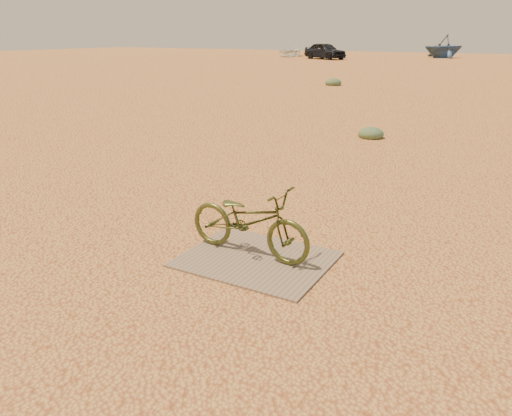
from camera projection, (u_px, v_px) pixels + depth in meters
The scene contains 8 objects.
ground at pixel (287, 255), 5.37m from camera, with size 120.00×120.00×0.00m, color tan.
plywood_board at pixel (256, 259), 5.24m from camera, with size 1.51×1.22×0.02m, color #7C6652.
bicycle at pixel (249, 220), 5.22m from camera, with size 0.50×1.44×0.76m, color #3F471E.
car at pixel (325, 51), 44.58m from camera, with size 1.70×4.21×1.43m, color black.
boat_near_left at pixel (289, 51), 49.97m from camera, with size 3.28×4.59×0.95m, color white.
boat_far_left at pixel (444, 46), 46.72m from camera, with size 3.48×4.04×2.12m, color #39587F.
kale_a at pixel (371, 138), 11.35m from camera, with size 0.57×0.57×0.32m, color #567249.
kale_c at pixel (333, 85), 22.64m from camera, with size 0.73×0.73×0.40m, color #567249.
Camera 1 is at (2.11, -4.43, 2.26)m, focal length 35.00 mm.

